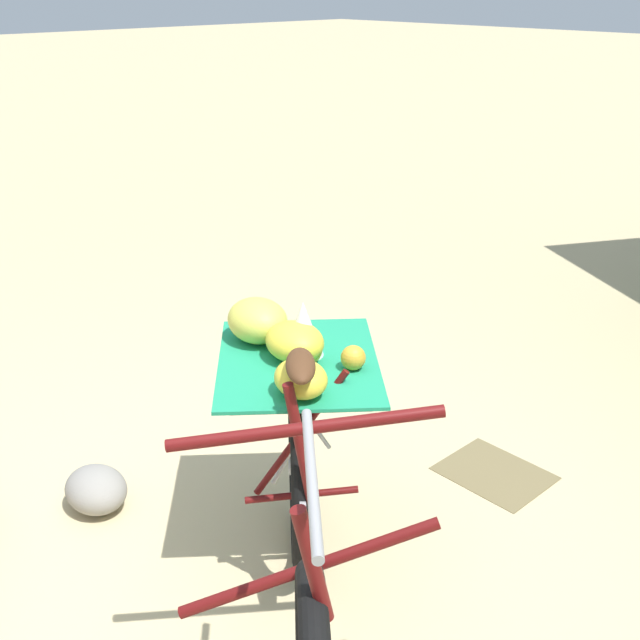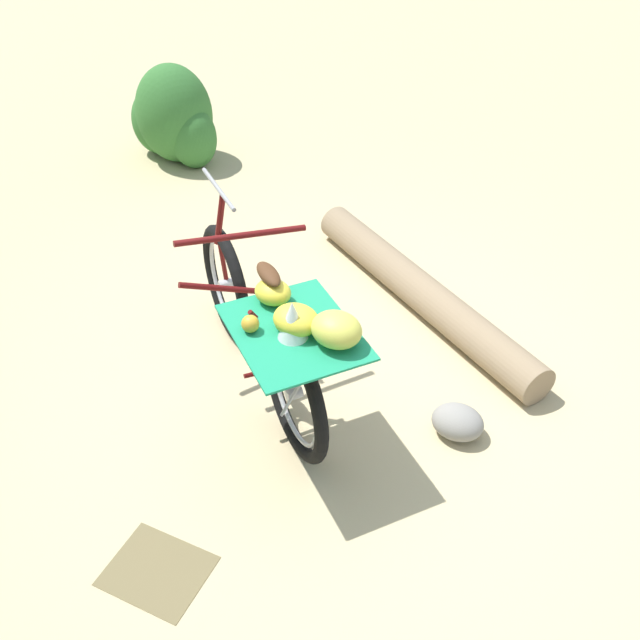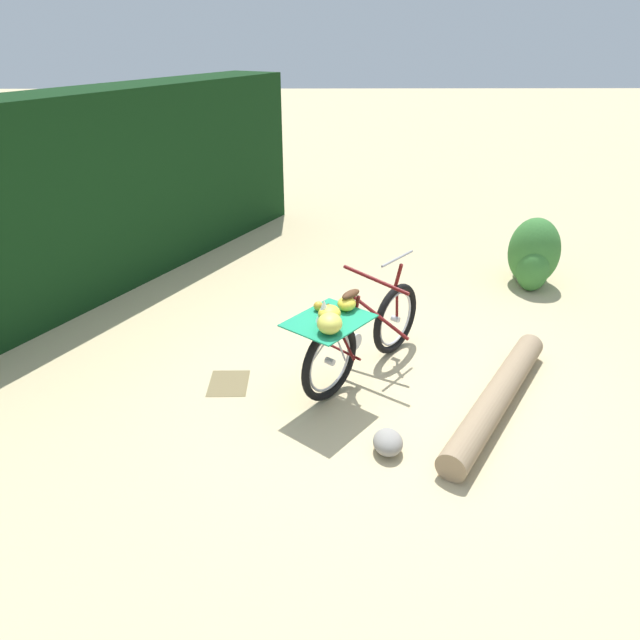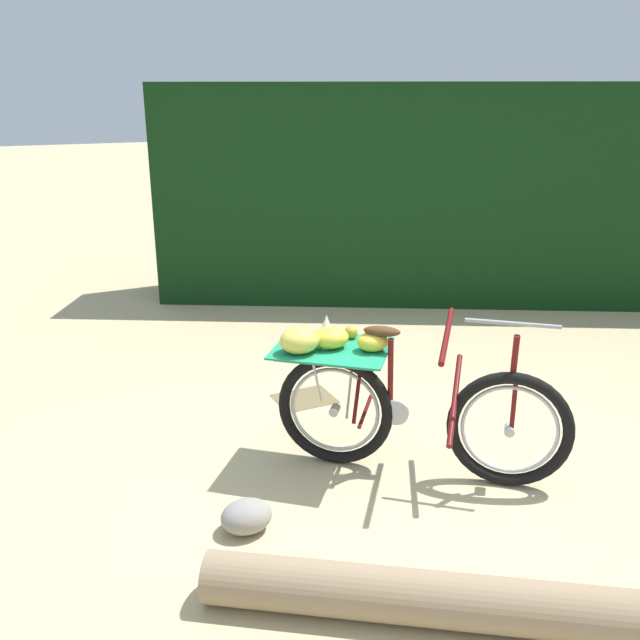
{
  "view_description": "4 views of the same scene",
  "coord_description": "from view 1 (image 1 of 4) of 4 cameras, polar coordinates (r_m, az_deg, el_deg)",
  "views": [
    {
      "loc": [
        -1.64,
        1.29,
        1.97
      ],
      "look_at": [
        0.21,
        -0.45,
        0.87
      ],
      "focal_mm": 44.24,
      "sensor_mm": 36.0,
      "label": 1
    },
    {
      "loc": [
        1.35,
        -2.55,
        2.81
      ],
      "look_at": [
        0.23,
        -0.16,
        0.76
      ],
      "focal_mm": 39.79,
      "sensor_mm": 36.0,
      "label": 2
    },
    {
      "loc": [
        4.33,
        -0.42,
        2.93
      ],
      "look_at": [
        0.25,
        -0.38,
        0.83
      ],
      "focal_mm": 31.59,
      "sensor_mm": 36.0,
      "label": 3
    },
    {
      "loc": [
        1.89,
        3.12,
        2.24
      ],
      "look_at": [
        0.18,
        -0.43,
        0.92
      ],
      "focal_mm": 38.2,
      "sensor_mm": 36.0,
      "label": 4
    }
  ],
  "objects": [
    {
      "name": "path_stone",
      "position": [
        3.36,
        -15.89,
        -11.7
      ],
      "size": [
        0.28,
        0.23,
        0.17
      ],
      "primitive_type": "ellipsoid",
      "color": "gray",
      "rests_on": "ground_plane"
    },
    {
      "name": "leaf_litter_patch",
      "position": [
        3.56,
        12.51,
        -10.75
      ],
      "size": [
        0.44,
        0.36,
        0.01
      ],
      "primitive_type": "cube",
      "color": "olive",
      "rests_on": "ground_plane"
    },
    {
      "name": "ground_plane",
      "position": [
        2.87,
        -3.91,
        -20.02
      ],
      "size": [
        60.0,
        60.0,
        0.0
      ],
      "primitive_type": "plane",
      "color": "#C6B284"
    },
    {
      "name": "bicycle",
      "position": [
        2.48,
        -1.4,
        -13.0
      ],
      "size": [
        1.56,
        1.38,
        1.03
      ],
      "rotation": [
        0.0,
        0.0,
        2.44
      ],
      "color": "black",
      "rests_on": "ground_plane"
    }
  ]
}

